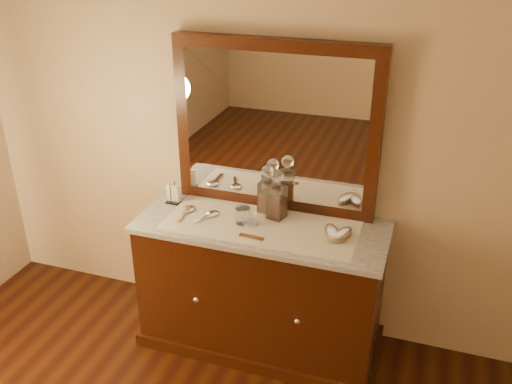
% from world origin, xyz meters
% --- Properties ---
extents(dresser_cabinet, '(1.40, 0.55, 0.82)m').
position_xyz_m(dresser_cabinet, '(0.00, 1.96, 0.41)').
color(dresser_cabinet, black).
rests_on(dresser_cabinet, floor).
extents(dresser_plinth, '(1.46, 0.59, 0.08)m').
position_xyz_m(dresser_plinth, '(0.00, 1.96, 0.04)').
color(dresser_plinth, black).
rests_on(dresser_plinth, floor).
extents(knob_left, '(0.04, 0.04, 0.04)m').
position_xyz_m(knob_left, '(-0.30, 1.67, 0.45)').
color(knob_left, silver).
rests_on(knob_left, dresser_cabinet).
extents(knob_right, '(0.04, 0.04, 0.04)m').
position_xyz_m(knob_right, '(0.30, 1.67, 0.45)').
color(knob_right, silver).
rests_on(knob_right, dresser_cabinet).
extents(marble_top, '(1.44, 0.59, 0.03)m').
position_xyz_m(marble_top, '(0.00, 1.96, 0.83)').
color(marble_top, silver).
rests_on(marble_top, dresser_cabinet).
extents(mirror_frame, '(1.20, 0.08, 1.00)m').
position_xyz_m(mirror_frame, '(0.00, 2.20, 1.35)').
color(mirror_frame, black).
rests_on(mirror_frame, marble_top).
extents(mirror_glass, '(1.06, 0.01, 0.86)m').
position_xyz_m(mirror_glass, '(0.00, 2.17, 1.35)').
color(mirror_glass, white).
rests_on(mirror_glass, marble_top).
extents(lace_runner, '(1.10, 0.45, 0.00)m').
position_xyz_m(lace_runner, '(0.00, 1.94, 0.85)').
color(lace_runner, silver).
rests_on(lace_runner, marble_top).
extents(pin_dish, '(0.10, 0.10, 0.02)m').
position_xyz_m(pin_dish, '(-0.06, 1.93, 0.86)').
color(pin_dish, silver).
rests_on(pin_dish, lace_runner).
extents(comb, '(0.14, 0.04, 0.01)m').
position_xyz_m(comb, '(-0.00, 1.79, 0.86)').
color(comb, brown).
rests_on(comb, lace_runner).
extents(napkin_rack, '(0.09, 0.06, 0.14)m').
position_xyz_m(napkin_rack, '(-0.60, 2.04, 0.90)').
color(napkin_rack, black).
rests_on(napkin_rack, marble_top).
extents(decanter_left, '(0.10, 0.10, 0.30)m').
position_xyz_m(decanter_left, '(-0.01, 2.11, 0.97)').
color(decanter_left, '#9B4016').
rests_on(decanter_left, lace_runner).
extents(decanter_right, '(0.11, 0.11, 0.30)m').
position_xyz_m(decanter_right, '(0.06, 2.05, 0.97)').
color(decanter_right, '#9B4016').
rests_on(decanter_right, lace_runner).
extents(brush_near, '(0.13, 0.18, 0.05)m').
position_xyz_m(brush_near, '(0.41, 1.94, 0.88)').
color(brush_near, '#907658').
rests_on(brush_near, lace_runner).
extents(brush_far, '(0.12, 0.18, 0.04)m').
position_xyz_m(brush_far, '(0.47, 1.94, 0.88)').
color(brush_far, '#907658').
rests_on(brush_far, lace_runner).
extents(hand_mirror_outer, '(0.08, 0.21, 0.02)m').
position_xyz_m(hand_mirror_outer, '(-0.46, 1.95, 0.86)').
color(hand_mirror_outer, silver).
rests_on(hand_mirror_outer, lace_runner).
extents(hand_mirror_inner, '(0.12, 0.19, 0.02)m').
position_xyz_m(hand_mirror_inner, '(-0.31, 1.95, 0.86)').
color(hand_mirror_inner, silver).
rests_on(hand_mirror_inner, lace_runner).
extents(tumblers, '(0.08, 0.08, 0.10)m').
position_xyz_m(tumblers, '(-0.10, 1.93, 0.90)').
color(tumblers, white).
rests_on(tumblers, lace_runner).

